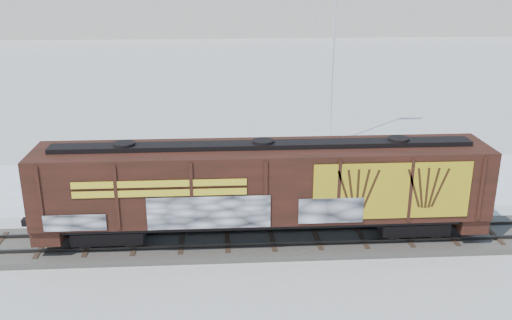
{
  "coord_description": "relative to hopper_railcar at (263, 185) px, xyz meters",
  "views": [
    {
      "loc": [
        -2.16,
        -22.79,
        11.8
      ],
      "look_at": [
        -0.53,
        3.0,
        2.94
      ],
      "focal_mm": 40.0,
      "sensor_mm": 36.0,
      "label": 1
    }
  ],
  "objects": [
    {
      "name": "parking_strip",
      "position": [
        0.42,
        7.51,
        -2.83
      ],
      "size": [
        40.0,
        8.0,
        0.03
      ],
      "primitive_type": "cube",
      "color": "white",
      "rests_on": "ground"
    },
    {
      "name": "flagpole",
      "position": [
        5.85,
        14.67,
        2.24
      ],
      "size": [
        2.3,
        0.9,
        13.38
      ],
      "color": "silver",
      "rests_on": "ground"
    },
    {
      "name": "car_white",
      "position": [
        -1.88,
        8.19,
        -2.14
      ],
      "size": [
        4.2,
        1.79,
        1.35
      ],
      "primitive_type": "imported",
      "rotation": [
        0.0,
        0.0,
        1.48
      ],
      "color": "white",
      "rests_on": "parking_strip"
    },
    {
      "name": "hopper_railcar",
      "position": [
        0.0,
        0.0,
        0.0
      ],
      "size": [
        19.27,
        3.06,
        4.3
      ],
      "color": "black",
      "rests_on": "rail_track"
    },
    {
      "name": "car_silver",
      "position": [
        -7.2,
        6.71,
        -2.05
      ],
      "size": [
        4.82,
        3.18,
        1.53
      ],
      "primitive_type": "imported",
      "rotation": [
        0.0,
        0.0,
        1.23
      ],
      "color": "silver",
      "rests_on": "parking_strip"
    },
    {
      "name": "ground",
      "position": [
        0.42,
        0.01,
        -2.85
      ],
      "size": [
        500.0,
        500.0,
        0.0
      ],
      "primitive_type": "plane",
      "color": "white",
      "rests_on": "ground"
    },
    {
      "name": "rail_track",
      "position": [
        0.42,
        0.01,
        -2.7
      ],
      "size": [
        50.0,
        3.4,
        0.43
      ],
      "color": "#59544C",
      "rests_on": "ground"
    },
    {
      "name": "car_dark",
      "position": [
        7.27,
        6.86,
        -2.07
      ],
      "size": [
        5.28,
        2.48,
        1.49
      ],
      "primitive_type": "imported",
      "rotation": [
        0.0,
        0.0,
        1.49
      ],
      "color": "black",
      "rests_on": "parking_strip"
    }
  ]
}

